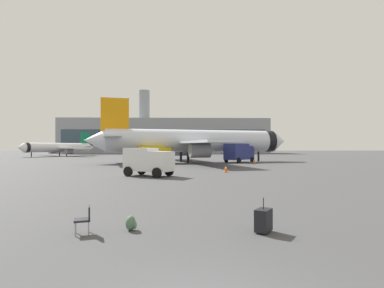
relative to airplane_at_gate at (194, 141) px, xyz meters
The scene contains 13 objects.
airplane_at_gate is the anchor object (origin of this frame).
airplane_taxiing 50.53m from the airplane_at_gate, 136.01° to the left, with size 19.43×21.00×6.98m.
service_truck 8.10m from the airplane_at_gate, 145.67° to the right, with size 5.28×4.11×2.90m.
fuel_truck 7.91m from the airplane_at_gate, ahead, with size 5.87×6.00×3.20m.
cargo_van 25.35m from the airplane_at_gate, 102.10° to the right, with size 4.82×3.92×2.60m.
safety_cone_near 10.73m from the airplane_at_gate, 19.47° to the right, with size 0.44×0.44×0.71m.
safety_cone_mid 8.29m from the airplane_at_gate, behind, with size 0.44×0.44×0.68m.
safety_cone_far 21.10m from the airplane_at_gate, 83.24° to the right, with size 0.44×0.44×0.78m.
safety_cone_outer 4.18m from the airplane_at_gate, 98.76° to the left, with size 0.44×0.44×0.66m.
rolling_suitcase 43.78m from the airplane_at_gate, 89.53° to the right, with size 0.69×0.75×1.10m.
traveller_backpack 43.58m from the airplane_at_gate, 95.13° to the right, with size 0.36×0.40×0.48m.
gate_chair 44.06m from the airplane_at_gate, 96.88° to the right, with size 0.60×0.60×0.86m.
terminal_building 75.12m from the airplane_at_gate, 96.70° to the left, with size 81.43×19.26×25.63m.
Camera 1 is at (-0.32, -4.93, 2.73)m, focal length 29.23 mm.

